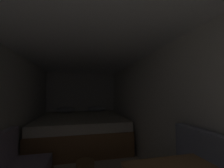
% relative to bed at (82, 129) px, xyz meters
% --- Properties ---
extents(wall_back, '(2.37, 0.05, 2.01)m').
position_rel_bed_xyz_m(wall_back, '(0.00, 1.09, 0.65)').
color(wall_back, silver).
rests_on(wall_back, ground).
extents(wall_left, '(0.05, 5.27, 2.01)m').
position_rel_bed_xyz_m(wall_left, '(-1.16, -1.56, 0.65)').
color(wall_left, silver).
rests_on(wall_left, ground).
extents(wall_right, '(0.05, 5.27, 2.01)m').
position_rel_bed_xyz_m(wall_right, '(1.16, -1.56, 0.65)').
color(wall_right, silver).
rests_on(wall_right, ground).
extents(ceiling_slab, '(2.37, 5.27, 0.05)m').
position_rel_bed_xyz_m(ceiling_slab, '(0.00, -1.56, 1.68)').
color(ceiling_slab, white).
rests_on(ceiling_slab, wall_left).
extents(bed, '(2.15, 2.08, 0.89)m').
position_rel_bed_xyz_m(bed, '(0.00, 0.00, 0.00)').
color(bed, olive).
rests_on(bed, ground).
extents(wicker_basket, '(0.30, 0.30, 0.19)m').
position_rel_bed_xyz_m(wicker_basket, '(0.05, -1.42, -0.27)').
color(wicker_basket, olive).
rests_on(wicker_basket, ground).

